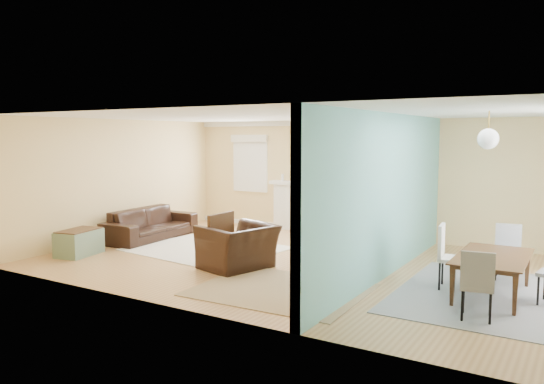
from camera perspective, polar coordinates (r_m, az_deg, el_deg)
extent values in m
plane|color=#A57242|center=(9.45, 3.23, -7.69)|extent=(9.00, 9.00, 0.00)
cube|color=#EBC882|center=(11.95, 10.06, 1.43)|extent=(9.00, 0.02, 2.60)
cube|color=#EBC882|center=(6.74, -8.79, -2.05)|extent=(9.00, 0.02, 2.60)
cube|color=#EBC882|center=(12.01, -16.05, 1.31)|extent=(0.02, 6.00, 2.60)
cube|color=white|center=(9.18, 3.33, 8.27)|extent=(9.00, 6.00, 0.02)
cube|color=#EBC882|center=(9.96, 14.76, 0.42)|extent=(0.12, 3.20, 2.60)
cube|color=#EBC882|center=(6.34, 4.63, -2.52)|extent=(0.12, 1.00, 2.60)
cube|color=#EBC882|center=(7.55, 9.52, 7.16)|extent=(0.12, 1.80, 0.40)
cube|color=white|center=(8.49, 11.19, -1.80)|extent=(0.04, 0.12, 2.20)
cube|color=white|center=(6.84, 5.98, -3.59)|extent=(0.04, 0.12, 2.20)
cube|color=white|center=(7.57, 9.00, 5.65)|extent=(0.04, 1.92, 0.12)
cube|color=#62AEB1|center=(8.61, 12.55, -0.38)|extent=(0.02, 6.00, 2.60)
cube|color=white|center=(12.54, 3.39, -1.72)|extent=(1.50, 0.24, 1.10)
cube|color=white|center=(12.45, 3.34, 0.91)|extent=(1.70, 0.30, 0.08)
cube|color=black|center=(12.63, 3.60, -1.89)|extent=(0.85, 0.02, 0.75)
cube|color=gold|center=(12.55, 3.37, -2.31)|extent=(0.85, 0.02, 0.62)
cylinder|color=#4A2F1C|center=(12.51, 3.62, 4.24)|extent=(0.70, 0.06, 0.70)
cylinder|color=silver|center=(12.48, 3.55, 4.24)|extent=(0.60, 0.01, 0.60)
cube|color=black|center=(12.47, 3.54, 4.70)|extent=(0.02, 0.01, 0.20)
cube|color=black|center=(12.45, 3.78, 4.23)|extent=(0.12, 0.01, 0.02)
cube|color=white|center=(13.32, -2.29, 3.07)|extent=(0.90, 0.03, 1.30)
cube|color=white|center=(13.30, -2.36, 3.06)|extent=(1.00, 0.04, 1.40)
cube|color=beige|center=(13.25, -2.47, 5.78)|extent=(1.05, 0.10, 0.18)
cube|color=white|center=(11.89, 10.27, 2.62)|extent=(0.90, 0.03, 1.30)
cube|color=white|center=(11.87, 10.22, 2.61)|extent=(1.00, 0.04, 1.40)
cube|color=beige|center=(11.81, 10.20, 5.65)|extent=(1.05, 0.10, 0.18)
cylinder|color=gold|center=(8.21, 22.29, 7.05)|extent=(0.02, 0.02, 0.30)
sphere|color=white|center=(8.21, 22.22, 5.31)|extent=(0.30, 0.30, 0.30)
cube|color=beige|center=(10.69, -7.06, -6.07)|extent=(2.95, 2.63, 0.01)
cube|color=tan|center=(7.87, 0.98, -10.46)|extent=(2.45, 2.03, 0.01)
cube|color=gray|center=(8.18, 22.73, -10.29)|extent=(2.53, 3.17, 0.01)
imported|color=black|center=(11.92, -12.91, -3.33)|extent=(1.02, 2.32, 0.66)
imported|color=black|center=(9.03, -3.68, -5.91)|extent=(1.27, 1.37, 0.75)
imported|color=#007447|center=(11.31, 8.23, -3.72)|extent=(0.82, 0.83, 0.67)
cube|color=#5B735D|center=(10.68, -20.03, -5.16)|extent=(0.67, 0.93, 0.47)
cube|color=#4A2F1C|center=(10.63, -20.07, -3.87)|extent=(0.64, 0.88, 0.02)
cube|color=olive|center=(10.57, 13.42, -4.16)|extent=(0.46, 1.39, 0.80)
cube|color=#4A2F1C|center=(10.23, 11.45, -3.60)|extent=(0.01, 0.37, 0.22)
cube|color=#4A2F1C|center=(10.27, 11.42, -5.08)|extent=(0.01, 0.37, 0.22)
cube|color=#4A2F1C|center=(10.62, 12.22, -3.26)|extent=(0.01, 0.37, 0.22)
cube|color=#4A2F1C|center=(10.66, 12.19, -4.69)|extent=(0.01, 0.37, 0.22)
cube|color=#4A2F1C|center=(11.01, 12.94, -2.95)|extent=(0.01, 0.37, 0.22)
cube|color=#4A2F1C|center=(11.05, 12.90, -4.33)|extent=(0.01, 0.37, 0.22)
imported|color=black|center=(10.48, 13.41, -0.41)|extent=(0.18, 1.02, 0.59)
cylinder|color=white|center=(9.49, 10.99, -6.15)|extent=(0.35, 0.35, 0.51)
imported|color=#337F33|center=(9.40, 11.04, -3.32)|extent=(0.41, 0.36, 0.44)
imported|color=#4A2F1C|center=(8.11, 22.82, -8.36)|extent=(0.93, 1.66, 0.58)
cube|color=gray|center=(9.08, 23.99, -6.13)|extent=(0.42, 0.42, 0.05)
cube|color=gray|center=(9.03, 24.06, -4.72)|extent=(0.38, 0.09, 0.45)
cylinder|color=black|center=(9.27, 24.92, -7.30)|extent=(0.03, 0.03, 0.38)
cylinder|color=black|center=(8.97, 24.91, -7.74)|extent=(0.03, 0.03, 0.38)
cylinder|color=black|center=(9.28, 23.00, -7.21)|extent=(0.03, 0.03, 0.38)
cylinder|color=black|center=(8.98, 22.92, -7.65)|extent=(0.03, 0.03, 0.38)
cube|color=gray|center=(7.02, 21.20, -9.45)|extent=(0.44, 0.44, 0.05)
cube|color=gray|center=(6.97, 21.27, -7.61)|extent=(0.39, 0.11, 0.46)
cylinder|color=black|center=(6.94, 19.78, -11.49)|extent=(0.03, 0.03, 0.39)
cylinder|color=black|center=(7.24, 19.89, -10.76)|extent=(0.03, 0.03, 0.39)
cylinder|color=black|center=(6.93, 22.42, -11.60)|extent=(0.03, 0.03, 0.39)
cylinder|color=black|center=(7.23, 22.42, -10.87)|extent=(0.03, 0.03, 0.39)
cube|color=white|center=(8.23, 18.95, -6.85)|extent=(0.47, 0.47, 0.05)
cube|color=white|center=(8.18, 19.01, -5.14)|extent=(0.10, 0.42, 0.50)
cylinder|color=black|center=(8.47, 17.86, -8.13)|extent=(0.03, 0.03, 0.42)
cylinder|color=black|center=(8.44, 20.18, -8.26)|extent=(0.03, 0.03, 0.42)
cylinder|color=black|center=(8.14, 17.57, -8.69)|extent=(0.03, 0.03, 0.42)
cylinder|color=black|center=(8.11, 19.98, -8.83)|extent=(0.03, 0.03, 0.42)
cylinder|color=black|center=(7.94, 26.70, -9.53)|extent=(0.03, 0.03, 0.40)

